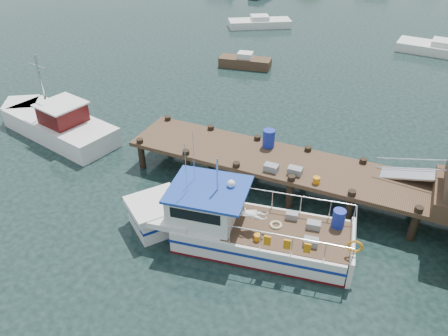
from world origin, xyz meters
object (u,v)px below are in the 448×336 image
at_px(lobster_boat, 233,225).
at_px(work_boat, 55,123).
at_px(dock, 413,172).
at_px(moored_c, 444,49).
at_px(moored_a, 260,23).
at_px(moored_rowboat, 245,62).

bearing_deg(lobster_boat, work_boat, 153.69).
xyz_separation_m(dock, lobster_boat, (-5.85, -4.30, -1.44)).
bearing_deg(moored_c, work_boat, -114.00).
xyz_separation_m(moored_a, moored_c, (16.41, -1.22, 0.01)).
distance_m(lobster_boat, moored_rowboat, 19.20).
bearing_deg(dock, moored_rowboat, 132.82).
xyz_separation_m(dock, work_boat, (-18.23, -0.41, -1.53)).
bearing_deg(lobster_boat, moored_a, 99.75).
bearing_deg(work_boat, moored_a, 96.21).
bearing_deg(moored_rowboat, dock, -26.02).
bearing_deg(dock, work_boat, -178.71).
relative_size(dock, moored_rowboat, 4.13).
relative_size(dock, moored_a, 2.73).
distance_m(dock, lobster_boat, 7.40).
bearing_deg(work_boat, moored_rowboat, 80.96).
height_order(moored_rowboat, moored_a, moored_rowboat).
bearing_deg(moored_c, lobster_boat, -88.69).
bearing_deg(moored_rowboat, moored_c, 55.84).
distance_m(dock, moored_c, 23.15).
xyz_separation_m(dock, moored_c, (0.94, 23.06, -1.82)).
relative_size(dock, lobster_boat, 1.78).
height_order(moored_a, moored_c, moored_c).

